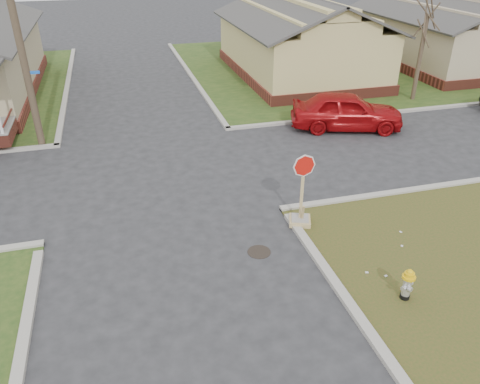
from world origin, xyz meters
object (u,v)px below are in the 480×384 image
object	(u,v)px
fire_hydrant	(408,283)
stop_sign	(301,209)
utility_pole	(16,27)
red_sedan	(347,111)

from	to	relation	value
fire_hydrant	stop_sign	distance (m)	3.92
utility_pole	red_sedan	bearing A→B (deg)	-6.76
utility_pole	fire_hydrant	world-z (taller)	utility_pole
utility_pole	stop_sign	size ratio (longest dim) A/B	4.00
red_sedan	fire_hydrant	bearing A→B (deg)	178.23
stop_sign	red_sedan	xyz separation A→B (m)	(4.90, 6.86, 0.29)
utility_pole	fire_hydrant	size ratio (longest dim) A/B	10.73
fire_hydrant	red_sedan	distance (m)	11.24
utility_pole	fire_hydrant	bearing A→B (deg)	-52.92
utility_pole	red_sedan	world-z (taller)	utility_pole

